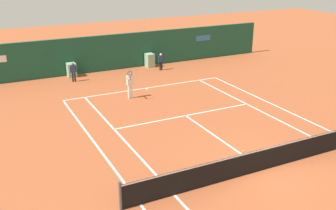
{
  "coord_description": "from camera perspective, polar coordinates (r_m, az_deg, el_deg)",
  "views": [
    {
      "loc": [
        -9.59,
        -10.69,
        7.88
      ],
      "look_at": [
        -1.07,
        6.35,
        0.8
      ],
      "focal_mm": 42.47,
      "sensor_mm": 36.0,
      "label": 1
    }
  ],
  "objects": [
    {
      "name": "tennis_net",
      "position": [
        16.15,
        13.72,
        -7.41
      ],
      "size": [
        12.1,
        0.1,
        1.07
      ],
      "color": "#4C4C51",
      "rests_on": "ground_plane"
    },
    {
      "name": "ball_kid_centre_post",
      "position": [
        27.51,
        -13.43,
        4.8
      ],
      "size": [
        0.43,
        0.21,
        1.31
      ],
      "rotation": [
        0.0,
        0.0,
        2.99
      ],
      "color": "black",
      "rests_on": "ground_plane"
    },
    {
      "name": "tennis_ball_near_service_line",
      "position": [
        22.78,
        12.71,
        -0.29
      ],
      "size": [
        0.07,
        0.07,
        0.07
      ],
      "primitive_type": "sphere",
      "color": "#CCE033",
      "rests_on": "ground_plane"
    },
    {
      "name": "player_on_baseline",
      "position": [
        23.52,
        -5.46,
        3.24
      ],
      "size": [
        0.62,
        0.69,
        1.85
      ],
      "rotation": [
        0.0,
        0.0,
        3.19
      ],
      "color": "white",
      "rests_on": "ground_plane"
    },
    {
      "name": "ball_kid_left_post",
      "position": [
        29.59,
        -1.03,
        6.41
      ],
      "size": [
        0.42,
        0.19,
        1.27
      ],
      "rotation": [
        0.0,
        0.0,
        3.26
      ],
      "color": "black",
      "rests_on": "ground_plane"
    },
    {
      "name": "ground_plane",
      "position": [
        16.77,
        12.32,
        -8.16
      ],
      "size": [
        80.0,
        80.0,
        0.01
      ],
      "color": "#A8512D"
    },
    {
      "name": "tennis_ball_by_sideline",
      "position": [
        17.58,
        10.78,
        -6.52
      ],
      "size": [
        0.07,
        0.07,
        0.07
      ],
      "primitive_type": "sphere",
      "color": "#CCE033",
      "rests_on": "ground_plane"
    },
    {
      "name": "sponsor_back_wall",
      "position": [
        30.01,
        -7.36,
        7.5
      ],
      "size": [
        25.0,
        1.02,
        2.63
      ],
      "color": "#194C38",
      "rests_on": "ground_plane"
    }
  ]
}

